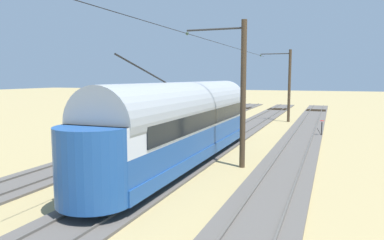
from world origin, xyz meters
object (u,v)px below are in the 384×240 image
at_px(catenary_pole_mid_near, 241,91).
at_px(switch_stand, 322,127).
at_px(catenary_pole_foreground, 288,84).
at_px(vintage_streetcar, 185,121).

height_order(catenary_pole_mid_near, switch_stand, catenary_pole_mid_near).
xyz_separation_m(catenary_pole_foreground, catenary_pole_mid_near, (0.00, 20.50, 0.00)).
relative_size(vintage_streetcar, switch_stand, 14.85).
bearing_deg(switch_stand, catenary_pole_mid_near, 73.31).
xyz_separation_m(catenary_pole_foreground, switch_stand, (-3.55, 8.66, -3.15)).
bearing_deg(catenary_pole_foreground, vintage_streetcar, 82.04).
bearing_deg(catenary_pole_mid_near, catenary_pole_foreground, -90.00).
height_order(vintage_streetcar, catenary_pole_mid_near, catenary_pole_mid_near).
bearing_deg(vintage_streetcar, switch_stand, -118.09).
relative_size(vintage_streetcar, catenary_pole_foreground, 2.50).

